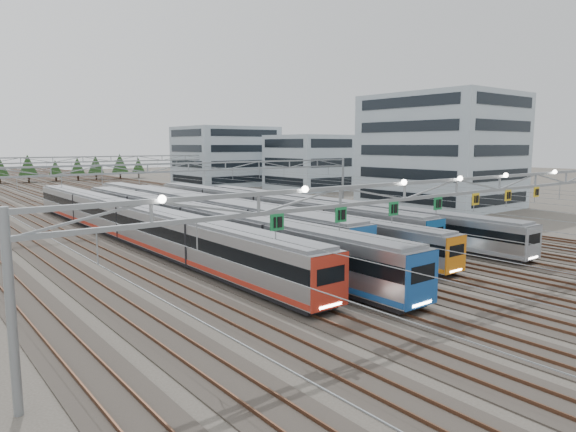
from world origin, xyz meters
TOP-DOWN VIEW (x-y plane):
  - ground at (0.00, 0.00)m, footprint 400.00×400.00m
  - track_bed at (0.00, 100.00)m, footprint 54.00×260.00m
  - train_a at (-11.25, 31.61)m, footprint 2.98×62.06m
  - train_b at (-6.75, 25.98)m, footprint 3.02×57.04m
  - train_c at (-2.25, 34.65)m, footprint 2.99×56.29m
  - train_d at (2.25, 31.31)m, footprint 2.56×60.27m
  - train_e at (6.75, 32.92)m, footprint 2.78×53.28m
  - train_f at (11.25, 25.58)m, footprint 2.63×51.73m
  - gantry_near at (-0.05, -0.12)m, footprint 56.36×0.61m
  - gantry_mid at (0.00, 40.00)m, footprint 56.36×0.36m
  - gantry_far at (0.00, 85.00)m, footprint 56.36×0.36m
  - depot_bldg_south at (41.67, 31.03)m, footprint 18.00×22.00m
  - depot_bldg_mid at (44.39, 68.22)m, footprint 14.00×16.00m
  - depot_bldg_north at (36.91, 91.40)m, footprint 22.00×18.00m
  - treeline at (-7.20, 131.65)m, footprint 81.20×5.60m

SIDE VIEW (x-z plane):
  - ground at x=0.00m, z-range 0.00..0.00m
  - track_bed at x=0.00m, z-range -1.22..4.20m
  - train_d at x=2.25m, z-range 0.25..3.57m
  - train_f at x=11.25m, z-range 0.25..3.67m
  - train_e at x=6.75m, z-range 0.25..3.86m
  - train_a at x=-11.25m, z-range 0.25..4.14m
  - train_c at x=-2.25m, z-range 0.25..4.14m
  - train_b at x=-6.75m, z-range 0.25..4.19m
  - treeline at x=-7.20m, z-range 0.72..7.74m
  - depot_bldg_mid at x=44.39m, z-range 0.00..12.34m
  - gantry_mid at x=0.00m, z-range 2.39..10.39m
  - gantry_far at x=0.00m, z-range 2.39..10.39m
  - gantry_near at x=-0.05m, z-range 3.05..11.13m
  - depot_bldg_north at x=36.91m, z-range 0.00..14.61m
  - depot_bldg_south at x=41.67m, z-range 0.00..18.32m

